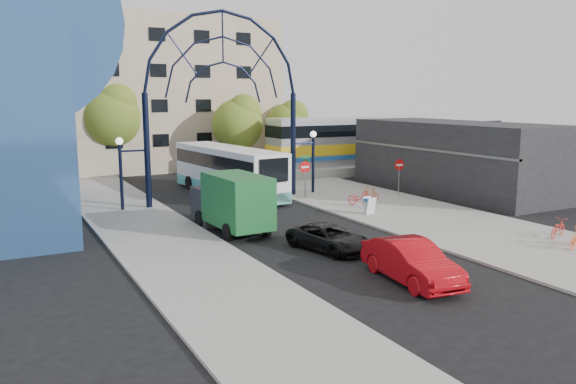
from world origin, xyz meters
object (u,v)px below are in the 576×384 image
tree_north_a (239,122)px  red_sedan (411,261)px  street_name_sign (306,167)px  bike_far_c (558,228)px  city_bus (228,170)px  bike_near_a (359,199)px  bike_near_b (370,193)px  tree_north_b (112,115)px  gateway_arch (223,68)px  tree_north_c (289,123)px  stop_sign (305,171)px  do_not_enter_sign (399,169)px  black_suv (329,238)px  green_truck (231,202)px  sandwich_board (369,203)px  train_car (393,139)px

tree_north_a → red_sedan: bearing=-101.5°
street_name_sign → bike_far_c: size_ratio=1.71×
tree_north_a → city_bus: size_ratio=0.57×
bike_near_a → bike_near_b: bearing=28.0°
tree_north_b → gateway_arch: bearing=-76.3°
tree_north_c → street_name_sign: bearing=-114.3°
gateway_arch → street_name_sign: (5.20, -1.40, -6.43)m
tree_north_b → bike_near_a: bearing=-64.9°
stop_sign → bike_near_b: (3.54, -2.39, -1.43)m
tree_north_a → bike_far_c: bearing=-81.5°
do_not_enter_sign → bike_far_c: size_ratio=1.51×
do_not_enter_sign → black_suv: (-11.35, -9.13, -1.40)m
green_truck → bike_far_c: bearing=-36.9°
street_name_sign → tree_north_a: 13.59m
tree_north_a → sandwich_board: bearing=-91.5°
do_not_enter_sign → bike_near_a: size_ratio=1.31×
gateway_arch → bike_near_a: gateway_arch is taller
sandwich_board → green_truck: 8.41m
bike_near_a → red_sedan: bearing=-127.5°
sandwich_board → black_suv: black_suv is taller
tree_north_b → red_sedan: (3.90, -34.11, -4.49)m
street_name_sign → gateway_arch: bearing=164.9°
train_car → tree_north_c: bearing=143.0°
stop_sign → tree_north_b: 20.18m
tree_north_c → red_sedan: 34.50m
do_not_enter_sign → train_car: 15.03m
bike_near_b → bike_far_c: bearing=-90.8°
stop_sign → do_not_enter_sign: stop_sign is taller
red_sedan → bike_near_a: red_sedan is taller
red_sedan → sandwich_board: bearing=67.4°
tree_north_a → tree_north_b: bearing=158.2°
black_suv → gateway_arch: bearing=75.0°
gateway_arch → city_bus: 7.31m
red_sedan → tree_north_c: bearing=75.6°
city_bus → bike_near_a: (5.23, -8.29, -1.12)m
red_sedan → city_bus: bearing=93.1°
train_car → bike_near_b: train_car is taller
city_bus → street_name_sign: bearing=-48.1°
stop_sign → bike_near_b: 4.50m
bike_far_c → green_truck: bearing=37.8°
sandwich_board → city_bus: (-4.46, 10.38, 0.99)m
bike_near_a → bike_near_b: 2.49m
city_bus → tree_north_c: bearing=41.2°
street_name_sign → sandwich_board: bearing=-86.5°
green_truck → black_suv: (2.42, -5.52, -0.91)m
do_not_enter_sign → sandwich_board: size_ratio=2.51×
do_not_enter_sign → bike_near_a: (-4.63, -1.93, -1.36)m
do_not_enter_sign → tree_north_a: size_ratio=0.35×
red_sedan → train_car: bearing=58.9°
red_sedan → bike_far_c: red_sedan is taller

